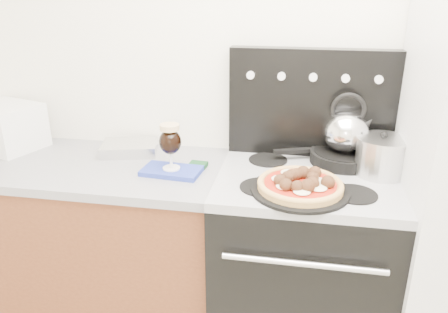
% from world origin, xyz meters
% --- Properties ---
extents(room_shell, '(3.52, 3.01, 2.52)m').
position_xyz_m(room_shell, '(0.00, 0.29, 1.25)').
color(room_shell, '#BCB39A').
rests_on(room_shell, ground).
extents(base_cabinet, '(1.45, 0.60, 0.86)m').
position_xyz_m(base_cabinet, '(-1.02, 1.20, 0.43)').
color(base_cabinet, brown).
rests_on(base_cabinet, ground).
extents(countertop, '(1.48, 0.63, 0.04)m').
position_xyz_m(countertop, '(-1.02, 1.20, 0.88)').
color(countertop, gray).
rests_on(countertop, base_cabinet).
extents(stove_body, '(0.76, 0.65, 0.88)m').
position_xyz_m(stove_body, '(0.08, 1.18, 0.44)').
color(stove_body, black).
rests_on(stove_body, ground).
extents(cooktop, '(0.76, 0.65, 0.04)m').
position_xyz_m(cooktop, '(0.08, 1.18, 0.90)').
color(cooktop, '#ADADB2').
rests_on(cooktop, stove_body).
extents(backguard, '(0.76, 0.08, 0.50)m').
position_xyz_m(backguard, '(0.08, 1.45, 1.17)').
color(backguard, black).
rests_on(backguard, cooktop).
extents(toaster_oven, '(0.42, 0.37, 0.22)m').
position_xyz_m(toaster_oven, '(-1.45, 1.33, 1.01)').
color(toaster_oven, white).
rests_on(toaster_oven, countertop).
extents(foil_sheet, '(0.31, 0.25, 0.05)m').
position_xyz_m(foil_sheet, '(-0.79, 1.36, 0.93)').
color(foil_sheet, white).
rests_on(foil_sheet, countertop).
extents(oven_mitt, '(0.27, 0.17, 0.02)m').
position_xyz_m(oven_mitt, '(-0.51, 1.15, 0.91)').
color(oven_mitt, '#2A3CAD').
rests_on(oven_mitt, countertop).
extents(beer_glass, '(0.11, 0.11, 0.21)m').
position_xyz_m(beer_glass, '(-0.51, 1.15, 1.03)').
color(beer_glass, black).
rests_on(beer_glass, oven_mitt).
extents(pizza_pan, '(0.49, 0.49, 0.01)m').
position_xyz_m(pizza_pan, '(0.05, 1.02, 0.93)').
color(pizza_pan, black).
rests_on(pizza_pan, cooktop).
extents(pizza, '(0.34, 0.34, 0.05)m').
position_xyz_m(pizza, '(0.05, 1.02, 0.96)').
color(pizza, tan).
rests_on(pizza, pizza_pan).
extents(skillet, '(0.38, 0.38, 0.05)m').
position_xyz_m(skillet, '(0.24, 1.36, 0.95)').
color(skillet, black).
rests_on(skillet, cooktop).
extents(tea_kettle, '(0.24, 0.24, 0.23)m').
position_xyz_m(tea_kettle, '(0.24, 1.36, 1.09)').
color(tea_kettle, silver).
rests_on(tea_kettle, skillet).
extents(stock_pot, '(0.23, 0.23, 0.16)m').
position_xyz_m(stock_pot, '(0.39, 1.25, 1.00)').
color(stock_pot, silver).
rests_on(stock_pot, cooktop).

